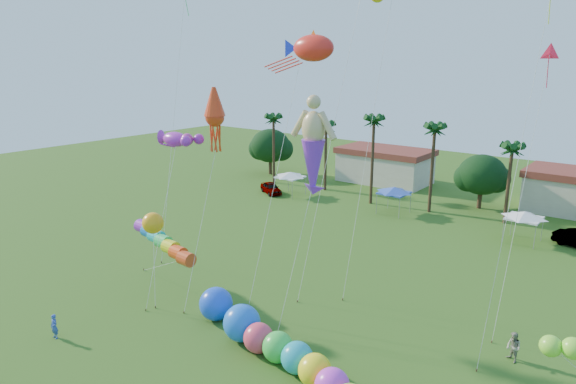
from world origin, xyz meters
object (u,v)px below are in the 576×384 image
Objects in this scene: car_a at (271,188)px; blue_ball at (216,304)px; spectator_a at (54,326)px; caterpillar_inflatable at (286,353)px; spectator_b at (513,347)px.

car_a is 33.24m from blue_ball.
blue_ball reaches higher than spectator_a.
car_a is 38.89m from caterpillar_inflatable.
car_a is 1.88× the size of blue_ball.
spectator_b is at bearing 53.45° from caterpillar_inflatable.
blue_ball reaches higher than spectator_b.
blue_ball is (-7.19, 1.60, 0.15)m from caterpillar_inflatable.
blue_ball is at bearing 50.63° from spectator_a.
spectator_a is 0.71× the size of blue_ball.
car_a is 2.66× the size of spectator_a.
caterpillar_inflatable reaches higher than blue_ball.
caterpillar_inflatable is at bearing -102.86° from spectator_b.
spectator_a is 27.71m from spectator_b.
caterpillar_inflatable reaches higher than spectator_b.
blue_ball is at bearing -121.63° from spectator_b.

